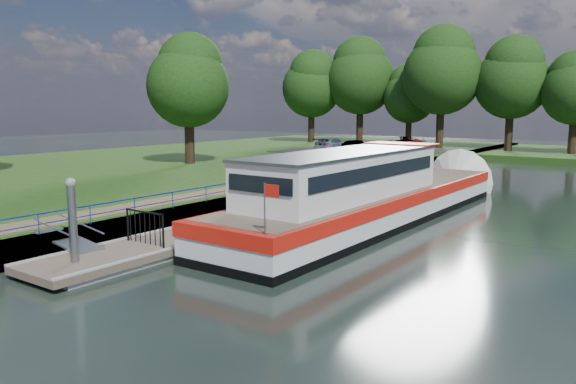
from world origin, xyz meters
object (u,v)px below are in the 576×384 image
Objects in this scene: car_b at (357,146)px; car_c at (332,144)px; car_d at (401,143)px; barge at (378,196)px; pontoon at (318,206)px; car_a at (395,147)px.

car_c reaches higher than car_b.
car_b is 5.36m from car_d.
barge is 4.86× the size of car_c.
car_b is (-14.24, 23.84, 0.29)m from barge.
car_a is at bearing 106.31° from pontoon.
car_b is (-3.71, -0.46, -0.06)m from car_a.
car_c reaches higher than car_a.
barge is 31.15m from car_d.
pontoon is 6.90× the size of car_c.
barge reaches higher than car_a.
car_a is (-6.93, 23.68, 1.25)m from pontoon.
car_a is 0.75× the size of car_d.
pontoon is at bearing 170.32° from barge.
barge is at bearing -9.68° from pontoon.
car_b is (-10.64, 23.23, 1.19)m from pontoon.
car_b is 0.70× the size of car_d.
car_d reaches higher than car_b.
car_c is (-2.68, 0.07, 0.09)m from car_b.
barge reaches higher than pontoon.
car_b is 0.75× the size of car_c.
barge is 26.48m from car_a.
car_c is at bearing 119.77° from pontoon.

